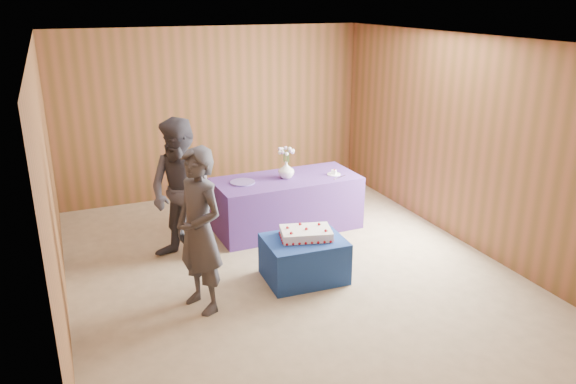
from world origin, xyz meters
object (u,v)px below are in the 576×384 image
sheet_cake (306,233)px  guest_left (199,231)px  cake_table (304,259)px  guest_right (183,193)px  vase (286,170)px  serving_table (287,203)px

sheet_cake → guest_left: guest_left is taller
cake_table → guest_right: (-1.17, 0.98, 0.65)m
vase → guest_right: size_ratio=0.13×
serving_table → sheet_cake: serving_table is taller
vase → guest_left: 2.32m
serving_table → guest_left: size_ratio=1.14×
vase → sheet_cake: bearing=-103.7°
sheet_cake → guest_left: (-1.29, -0.21, 0.33)m
cake_table → sheet_cake: sheet_cake is taller
vase → guest_left: guest_left is taller
serving_table → guest_right: size_ratio=1.11×
sheet_cake → guest_right: guest_right is taller
serving_table → guest_right: bearing=-163.9°
sheet_cake → cake_table: bearing=-122.9°
cake_table → guest_right: guest_right is taller
serving_table → guest_left: guest_left is taller
serving_table → sheet_cake: size_ratio=2.95×
sheet_cake → vase: size_ratio=2.95×
serving_table → sheet_cake: (-0.35, -1.43, 0.18)m
vase → guest_right: (-1.55, -0.49, 0.04)m
vase → cake_table: bearing=-104.7°
vase → guest_right: bearing=-162.4°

